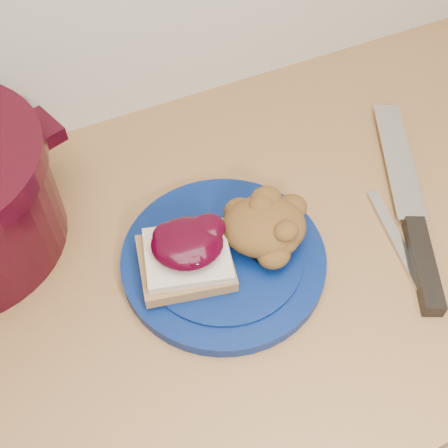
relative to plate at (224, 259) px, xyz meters
name	(u,v)px	position (x,y,z in m)	size (l,w,h in m)	color
base_cabinet	(208,401)	(-0.03, 0.01, -0.48)	(4.00, 0.60, 0.86)	beige
plate	(224,259)	(0.00, 0.00, 0.00)	(0.25, 0.25, 0.02)	#061A55
sandwich	(187,254)	(-0.05, 0.00, 0.04)	(0.12, 0.11, 0.05)	olive
stuffing_mound	(264,226)	(0.05, 0.00, 0.04)	(0.10, 0.09, 0.05)	brown
chef_knife	(416,232)	(0.24, -0.07, 0.00)	(0.18, 0.33, 0.02)	black
butter_knife	(401,247)	(0.21, -0.07, 0.00)	(0.19, 0.01, 0.00)	silver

